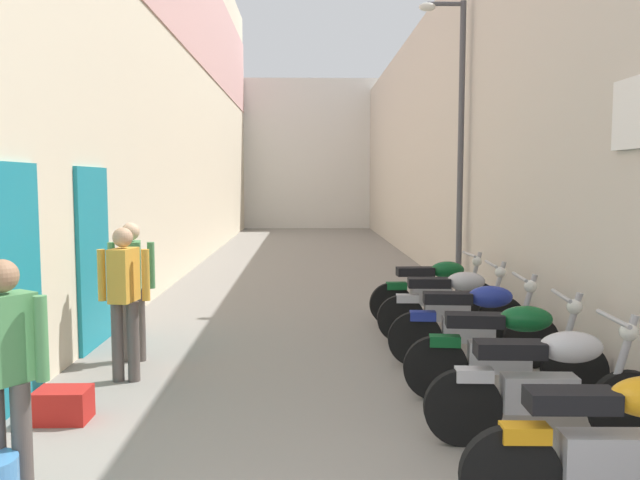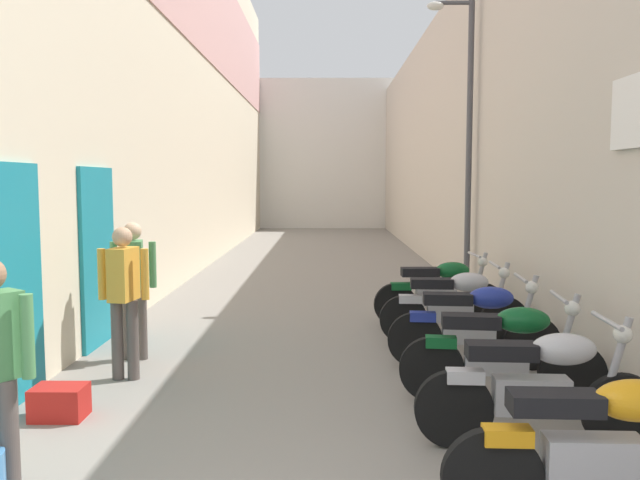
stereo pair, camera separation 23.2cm
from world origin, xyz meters
TOP-DOWN VIEW (x-y plane):
  - ground_plane at (0.00, 10.83)m, footprint 41.66×41.66m
  - building_left at (-2.89, 12.79)m, footprint 0.45×25.66m
  - building_right at (2.89, 12.83)m, footprint 0.45×25.66m
  - building_far_end at (0.00, 26.66)m, footprint 8.39×2.00m
  - motorcycle_nearest at (1.75, 1.30)m, footprint 1.85×0.58m
  - motorcycle_second at (1.75, 2.45)m, footprint 1.85×0.58m
  - motorcycle_third at (1.75, 3.47)m, footprint 1.85×0.58m
  - motorcycle_fourth at (1.75, 4.61)m, footprint 1.85×0.58m
  - motorcycle_fifth at (1.75, 5.69)m, footprint 1.85×0.58m
  - motorcycle_sixth at (1.75, 6.74)m, footprint 1.85×0.58m
  - pedestrian_mid_alley at (-1.91, 4.18)m, footprint 0.52×0.37m
  - pedestrian_further_down at (-2.04, 4.94)m, footprint 0.52×0.38m
  - plastic_crate at (-2.14, 3.07)m, footprint 0.44×0.32m
  - street_lamp at (2.46, 8.70)m, footprint 0.79×0.18m

SIDE VIEW (x-z plane):
  - ground_plane at x=0.00m, z-range 0.00..0.00m
  - plastic_crate at x=-2.14m, z-range 0.00..0.28m
  - motorcycle_nearest at x=1.75m, z-range -0.02..1.02m
  - motorcycle_second at x=1.75m, z-range -0.02..1.02m
  - motorcycle_third at x=1.75m, z-range -0.02..1.02m
  - motorcycle_fourth at x=1.75m, z-range -0.02..1.02m
  - motorcycle_fifth at x=1.75m, z-range -0.02..1.02m
  - motorcycle_sixth at x=1.75m, z-range -0.02..1.02m
  - pedestrian_mid_alley at x=-1.91m, z-range 0.13..1.70m
  - pedestrian_further_down at x=-2.04m, z-range 0.13..1.70m
  - street_lamp at x=2.46m, z-range 0.40..5.41m
  - building_right at x=2.89m, z-range 0.00..5.88m
  - building_far_end at x=0.00m, z-range 0.00..6.36m
  - building_left at x=-2.89m, z-range 0.04..8.81m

